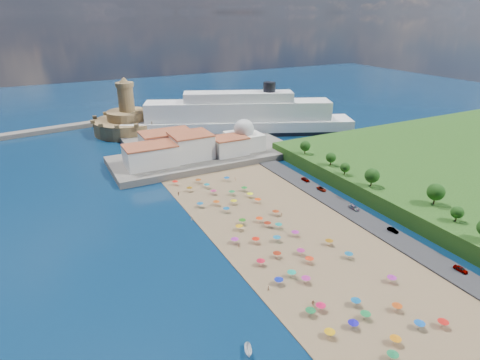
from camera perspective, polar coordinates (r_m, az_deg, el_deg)
ground at (r=132.87m, az=3.45°, el=-7.21°), size 700.00×700.00×0.00m
terrace at (r=196.10m, az=-4.90°, el=3.37°), size 90.00×36.00×3.00m
jetty at (r=221.65m, az=-13.72°, el=5.01°), size 18.00×70.00×2.40m
waterfront_buildings at (r=190.36m, az=-8.67°, el=4.62°), size 57.00×29.00×11.00m
domed_building at (r=200.14m, az=0.56°, el=6.11°), size 16.00×16.00×15.00m
fortress at (r=248.46m, az=-15.59°, el=8.03°), size 40.00×40.00×32.40m
cruise_ship at (r=238.35m, az=-0.21°, el=8.77°), size 131.79×72.01×29.47m
beach_parasols at (r=123.36m, az=5.61°, el=-8.68°), size 32.98×117.47×2.20m
beachgoers at (r=131.54m, az=0.32°, el=-6.94°), size 30.18×80.13×1.74m
parked_cars at (r=150.80m, az=15.70°, el=-3.66°), size 2.25×75.84×1.41m
hillside_trees at (r=151.15m, az=21.90°, el=-0.86°), size 13.71×105.01×7.52m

